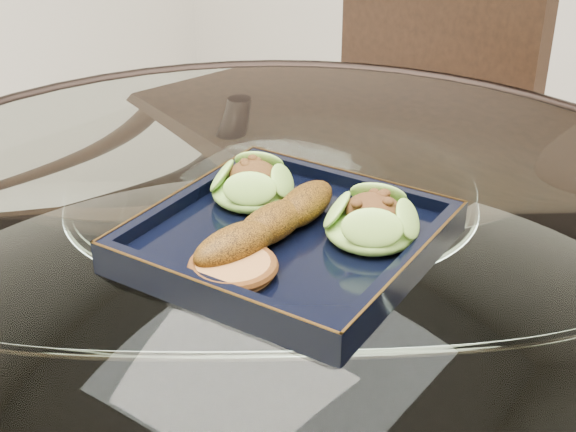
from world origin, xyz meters
The scene contains 7 objects.
dining_table centered at (0.00, 0.00, 0.60)m, with size 1.13×1.13×0.77m.
dining_chair centered at (-0.19, 0.55, 0.60)m, with size 0.57×0.57×1.08m.
navy_plate centered at (0.05, -0.04, 0.77)m, with size 0.27×0.27×0.02m, color black.
lettuce_wrap_left centered at (-0.02, 0.00, 0.80)m, with size 0.09×0.09×0.03m, color #6FA42F.
lettuce_wrap_right centered at (0.12, 0.00, 0.80)m, with size 0.09×0.09×0.03m, color #558B28.
roasted_plantain centered at (0.04, -0.06, 0.80)m, with size 0.19×0.04×0.04m, color #643C0A.
crumb_patty centered at (0.06, -0.13, 0.79)m, with size 0.07×0.07×0.01m, color #A26836.
Camera 1 is at (0.47, -0.59, 1.18)m, focal length 50.00 mm.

